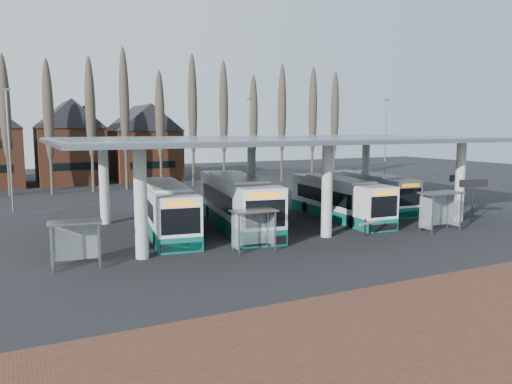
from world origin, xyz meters
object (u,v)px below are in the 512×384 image
bus_0 (166,209)px  bus_2 (338,199)px  bus_1 (237,203)px  bus_3 (370,192)px  shelter_1 (253,221)px  shelter_2 (439,203)px  shelter_0 (75,234)px

bus_0 → bus_2: bearing=5.1°
bus_1 → bus_3: bearing=19.4°
shelter_1 → shelter_2: (13.76, -0.76, 0.23)m
bus_0 → shelter_2: 18.52m
bus_1 → shelter_0: (-11.65, -5.95, 0.03)m
bus_2 → bus_3: size_ratio=1.04×
bus_0 → bus_1: 5.11m
shelter_1 → shelter_2: size_ratio=0.89×
shelter_2 → bus_1: bearing=148.8°
shelter_1 → shelter_2: shelter_2 is taller
shelter_0 → shelter_1: 9.55m
shelter_0 → shelter_2: bearing=1.4°
bus_0 → shelter_2: bus_0 is taller
bus_0 → shelter_2: (16.71, -7.96, 0.41)m
shelter_1 → shelter_2: bearing=-0.3°
bus_3 → shelter_2: (-2.28, -10.02, 0.54)m
bus_1 → shelter_1: size_ratio=5.06×
bus_0 → bus_1: size_ratio=0.91×
bus_1 → shelter_0: bus_1 is taller
bus_1 → shelter_2: (11.61, -7.67, 0.26)m
shelter_1 → bus_0: bearing=115.1°
bus_1 → shelter_2: bearing=-23.7°
bus_3 → shelter_1: size_ratio=4.21×
bus_3 → shelter_0: bearing=-156.4°
shelter_0 → bus_1: bearing=32.7°
bus_0 → bus_3: (18.99, 2.05, -0.13)m
bus_0 → bus_2: (13.52, -0.86, -0.07)m
bus_0 → bus_3: 19.11m
shelter_0 → shelter_1: size_ratio=1.02×
bus_3 → shelter_2: bus_3 is taller
bus_0 → bus_1: bus_1 is taller
bus_3 → shelter_0: bus_3 is taller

